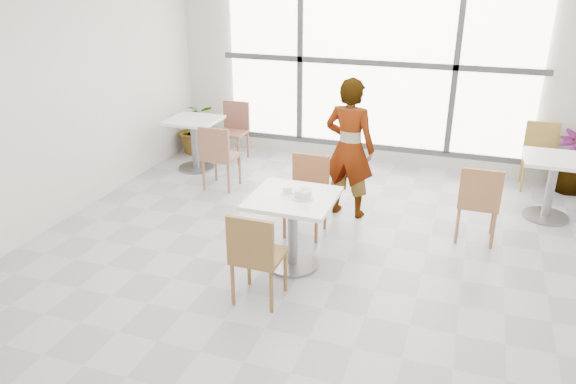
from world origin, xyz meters
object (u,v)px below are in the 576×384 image
(oatmeal_bowl, at_px, (303,194))
(bg_chair_left_far, at_px, (234,127))
(bg_chair_right_far, at_px, (540,151))
(plant_right, at_px, (573,162))
(bg_chair_right_near, at_px, (479,199))
(bg_table_left, at_px, (194,137))
(chair_far, at_px, (308,189))
(plant_left, at_px, (196,128))
(chair_near, at_px, (255,253))
(bg_table_right, at_px, (552,179))
(coffee_cup, at_px, (287,190))
(person, at_px, (349,148))
(main_table, at_px, (293,218))
(bg_chair_left_near, at_px, (218,153))

(oatmeal_bowl, height_order, bg_chair_left_far, bg_chair_left_far)
(bg_chair_right_far, xyz_separation_m, plant_right, (0.40, -0.06, -0.08))
(bg_chair_right_near, bearing_deg, bg_table_left, -15.29)
(chair_far, height_order, bg_chair_right_near, same)
(bg_chair_right_far, distance_m, plant_left, 5.00)
(plant_left, bearing_deg, chair_near, -55.40)
(bg_table_left, height_order, plant_left, plant_left)
(chair_near, bearing_deg, plant_left, -55.40)
(chair_near, height_order, bg_table_right, chair_near)
(chair_near, relative_size, coffee_cup, 5.47)
(bg_table_left, distance_m, bg_chair_right_near, 4.07)
(person, bearing_deg, main_table, 89.62)
(bg_table_left, relative_size, bg_chair_left_near, 0.86)
(main_table, distance_m, plant_right, 4.13)
(chair_near, bearing_deg, coffee_cup, -91.23)
(oatmeal_bowl, relative_size, bg_chair_right_near, 0.24)
(coffee_cup, bearing_deg, bg_chair_left_near, 134.12)
(bg_chair_right_near, bearing_deg, oatmeal_bowl, 35.44)
(oatmeal_bowl, distance_m, plant_left, 3.96)
(person, relative_size, bg_chair_right_far, 1.89)
(oatmeal_bowl, distance_m, plant_right, 4.08)
(main_table, height_order, plant_left, plant_left)
(bg_table_right, bearing_deg, person, -163.62)
(bg_table_left, distance_m, bg_table_right, 4.72)
(coffee_cup, xyz_separation_m, bg_table_right, (2.56, 2.00, -0.29))
(main_table, xyz_separation_m, person, (0.22, 1.39, 0.30))
(oatmeal_bowl, bearing_deg, bg_chair_left_far, 125.36)
(person, relative_size, bg_table_right, 2.19)
(main_table, bearing_deg, bg_chair_right_near, 33.61)
(chair_near, bearing_deg, bg_chair_left_near, -57.52)
(chair_near, xyz_separation_m, bg_chair_left_far, (-1.80, 3.54, 0.00))
(main_table, height_order, bg_table_right, same)
(main_table, bearing_deg, bg_table_right, 39.64)
(chair_near, height_order, chair_far, same)
(oatmeal_bowl, distance_m, bg_chair_right_far, 3.87)
(oatmeal_bowl, distance_m, person, 1.40)
(oatmeal_bowl, distance_m, coffee_cup, 0.19)
(bg_chair_left_far, relative_size, plant_left, 1.07)
(chair_far, height_order, bg_chair_left_far, same)
(bg_chair_right_far, distance_m, plant_right, 0.42)
(bg_table_left, relative_size, bg_chair_right_far, 0.86)
(main_table, relative_size, chair_far, 0.92)
(chair_far, relative_size, bg_chair_right_far, 1.00)
(chair_far, distance_m, bg_table_left, 2.56)
(main_table, distance_m, bg_chair_right_far, 3.91)
(bg_table_left, relative_size, bg_table_right, 1.00)
(main_table, distance_m, bg_table_left, 3.14)
(main_table, height_order, bg_chair_right_far, bg_chair_right_far)
(bg_table_left, distance_m, bg_chair_left_far, 0.71)
(main_table, relative_size, bg_table_right, 1.07)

